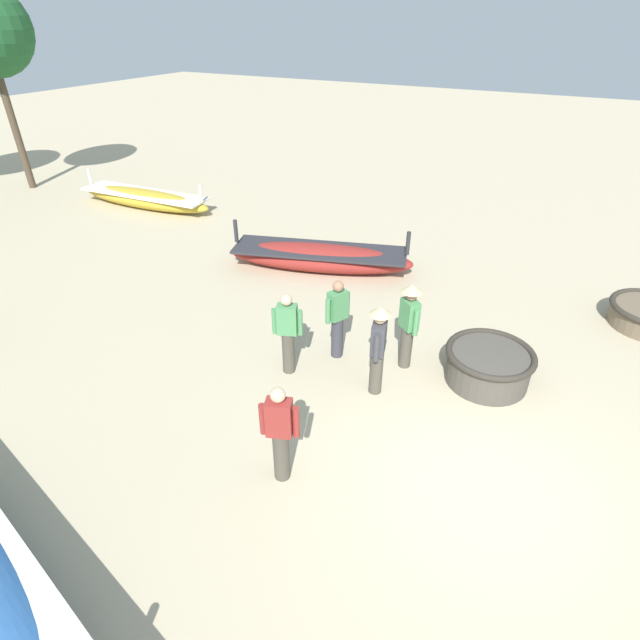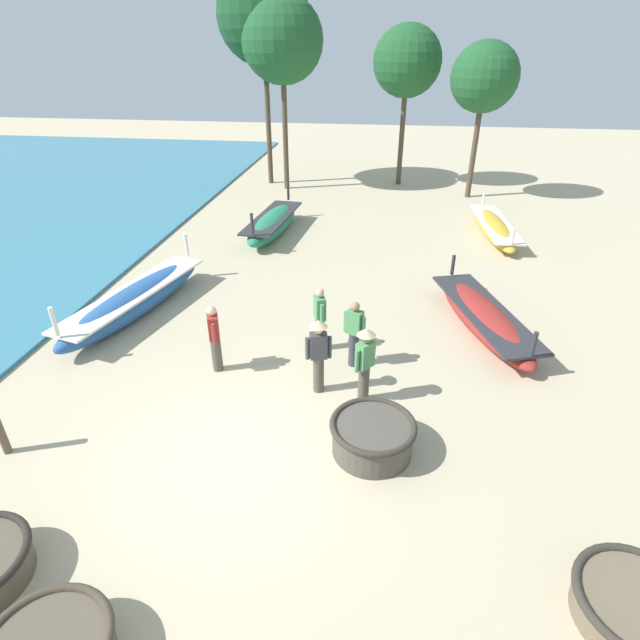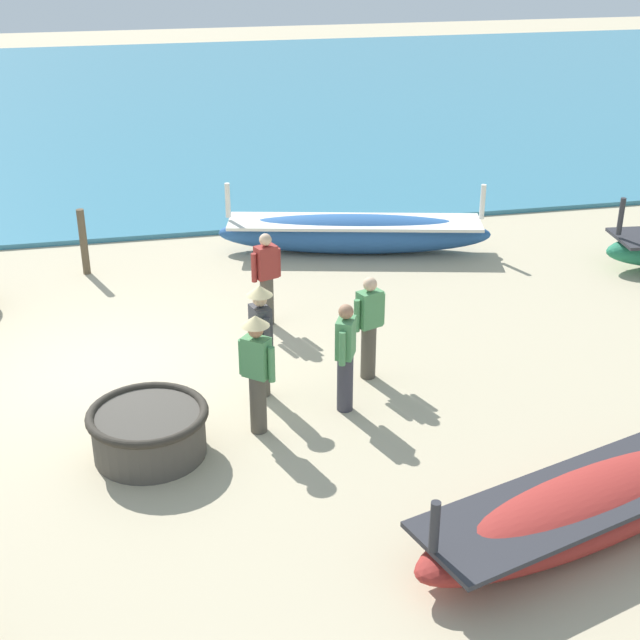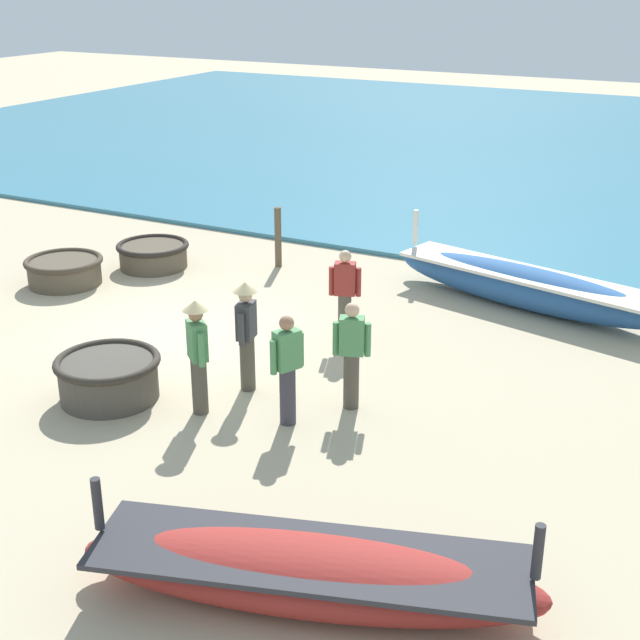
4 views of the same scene
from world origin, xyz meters
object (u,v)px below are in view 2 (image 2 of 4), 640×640
(fisherman_by_coracle, at_px, (318,351))
(tree_leftmost, at_px, (485,78))
(tree_tall_back, at_px, (282,40))
(long_boat_blue_hull, at_px, (273,223))
(long_boat_green_hull, at_px, (494,228))
(long_boat_white_hull, at_px, (484,318))
(long_boat_ochre_hull, at_px, (135,300))
(tree_rightmost, at_px, (407,62))
(coracle_beside_post, at_px, (638,608))
(fisherman_hauling, at_px, (215,337))
(fisherman_crouching, at_px, (354,332))
(fisherman_with_hat, at_px, (365,360))
(coracle_weathered, at_px, (372,436))
(tree_left_mid, at_px, (263,16))
(fisherman_standing_right, at_px, (320,318))

(fisherman_by_coracle, height_order, tree_leftmost, tree_leftmost)
(tree_leftmost, height_order, tree_tall_back, tree_tall_back)
(long_boat_blue_hull, height_order, long_boat_green_hull, long_boat_blue_hull)
(long_boat_blue_hull, xyz_separation_m, fisherman_by_coracle, (3.03, -9.28, 0.55))
(long_boat_white_hull, bearing_deg, long_boat_ochre_hull, -177.51)
(long_boat_white_hull, distance_m, tree_rightmost, 15.51)
(coracle_beside_post, distance_m, tree_leftmost, 20.26)
(fisherman_by_coracle, xyz_separation_m, fisherman_hauling, (-2.30, 0.44, -0.12))
(long_boat_ochre_hull, xyz_separation_m, long_boat_green_hull, (10.40, 7.61, -0.10))
(fisherman_crouching, relative_size, tree_rightmost, 0.22)
(long_boat_blue_hull, distance_m, fisherman_crouching, 9.03)
(long_boat_ochre_hull, bearing_deg, tree_rightmost, 65.19)
(fisherman_hauling, xyz_separation_m, tree_leftmost, (7.13, 15.11, 4.16))
(fisherman_hauling, bearing_deg, fisherman_with_hat, -11.08)
(coracle_beside_post, relative_size, fisherman_crouching, 1.00)
(coracle_beside_post, distance_m, long_boat_blue_hull, 15.42)
(tree_leftmost, bearing_deg, long_boat_blue_hull, -141.40)
(coracle_weathered, xyz_separation_m, tree_rightmost, (0.45, 19.12, 5.17))
(fisherman_by_coracle, bearing_deg, tree_left_mid, 105.94)
(coracle_weathered, bearing_deg, fisherman_standing_right, 113.23)
(long_boat_green_hull, height_order, fisherman_with_hat, fisherman_with_hat)
(fisherman_standing_right, xyz_separation_m, tree_left_mid, (-4.62, 15.28, 6.46))
(fisherman_standing_right, xyz_separation_m, tree_tall_back, (-3.61, 14.33, 5.52))
(fisherman_standing_right, bearing_deg, tree_leftmost, 70.21)
(coracle_weathered, bearing_deg, tree_tall_back, 105.87)
(coracle_weathered, xyz_separation_m, fisherman_by_coracle, (-1.18, 1.61, 0.61))
(fisherman_by_coracle, bearing_deg, fisherman_crouching, 58.54)
(coracle_weathered, relative_size, fisherman_crouching, 0.97)
(long_boat_green_hull, bearing_deg, tree_rightmost, 116.00)
(tree_leftmost, bearing_deg, fisherman_crouching, -106.12)
(long_boat_green_hull, bearing_deg, long_boat_white_hull, -101.18)
(fisherman_with_hat, xyz_separation_m, tree_left_mid, (-5.75, 17.06, 6.34))
(fisherman_with_hat, distance_m, tree_leftmost, 16.71)
(fisherman_by_coracle, relative_size, fisherman_crouching, 1.06)
(long_boat_blue_hull, height_order, fisherman_with_hat, fisherman_with_hat)
(long_boat_blue_hull, xyz_separation_m, tree_leftmost, (7.86, 6.27, 4.59))
(long_boat_green_hull, height_order, tree_rightmost, tree_rightmost)
(coracle_beside_post, height_order, long_boat_green_hull, long_boat_green_hull)
(coracle_beside_post, bearing_deg, fisherman_by_coracle, 137.62)
(fisherman_crouching, bearing_deg, long_boat_white_hull, 32.91)
(long_boat_blue_hull, bearing_deg, long_boat_green_hull, 6.87)
(fisherman_crouching, distance_m, tree_left_mid, 17.95)
(fisherman_standing_right, xyz_separation_m, tree_rightmost, (1.82, 15.93, 4.68))
(fisherman_by_coracle, distance_m, tree_left_mid, 18.65)
(coracle_weathered, distance_m, tree_left_mid, 20.63)
(long_boat_ochre_hull, bearing_deg, fisherman_by_coracle, -26.82)
(tree_tall_back, bearing_deg, tree_rightmost, 16.41)
(tree_leftmost, xyz_separation_m, tree_tall_back, (-8.63, 0.36, 1.36))
(long_boat_ochre_hull, xyz_separation_m, fisherman_crouching, (5.88, -1.61, 0.44))
(long_boat_ochre_hull, bearing_deg, fisherman_crouching, -15.34)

